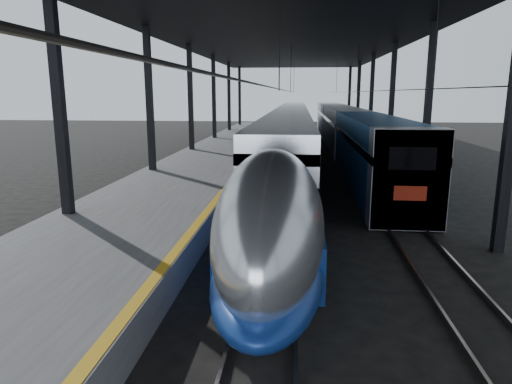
# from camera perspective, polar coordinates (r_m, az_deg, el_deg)

# --- Properties ---
(ground) EXTENTS (160.00, 160.00, 0.00)m
(ground) POSITION_cam_1_polar(r_m,az_deg,el_deg) (12.28, -8.10, -13.76)
(ground) COLOR black
(ground) RESTS_ON ground
(platform) EXTENTS (6.00, 80.00, 1.00)m
(platform) POSITION_cam_1_polar(r_m,az_deg,el_deg) (31.71, -5.99, 3.33)
(platform) COLOR #4C4C4F
(platform) RESTS_ON ground
(yellow_strip) EXTENTS (0.30, 80.00, 0.01)m
(yellow_strip) POSITION_cam_1_polar(r_m,az_deg,el_deg) (31.21, -0.95, 4.19)
(yellow_strip) COLOR gold
(yellow_strip) RESTS_ON platform
(rails) EXTENTS (6.52, 80.00, 0.16)m
(rails) POSITION_cam_1_polar(r_m,az_deg,el_deg) (31.22, 8.60, 2.34)
(rails) COLOR slate
(rails) RESTS_ON ground
(canopy) EXTENTS (18.00, 75.00, 9.47)m
(canopy) POSITION_cam_1_polar(r_m,az_deg,el_deg) (30.96, 4.07, 19.15)
(canopy) COLOR black
(canopy) RESTS_ON ground
(tgv_train) EXTENTS (2.85, 65.20, 4.08)m
(tgv_train) POSITION_cam_1_polar(r_m,az_deg,el_deg) (39.02, 4.34, 7.10)
(tgv_train) COLOR silver
(tgv_train) RESTS_ON ground
(second_train) EXTENTS (2.95, 56.05, 4.06)m
(second_train) POSITION_cam_1_polar(r_m,az_deg,el_deg) (45.24, 10.90, 7.80)
(second_train) COLOR navy
(second_train) RESTS_ON ground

